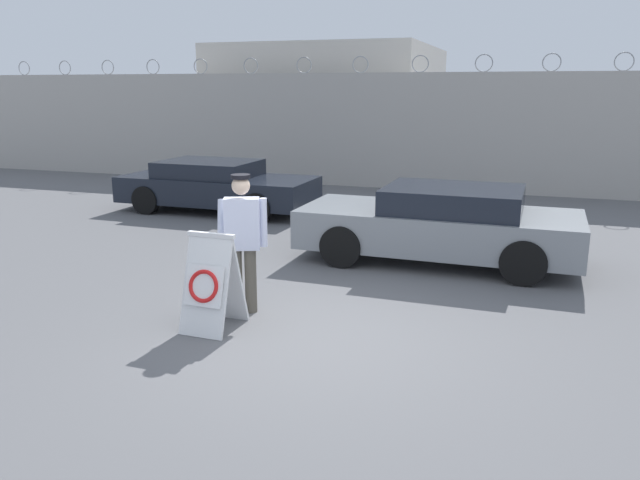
# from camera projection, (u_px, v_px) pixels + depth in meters

# --- Properties ---
(ground_plane) EXTENTS (90.00, 90.00, 0.00)m
(ground_plane) POSITION_uv_depth(u_px,v_px,m) (317.00, 339.00, 7.17)
(ground_plane) COLOR #5B5B5E
(perimeter_wall) EXTENTS (36.00, 0.30, 3.65)m
(perimeter_wall) POSITION_uv_depth(u_px,v_px,m) (448.00, 132.00, 17.04)
(perimeter_wall) COLOR #ADA8A0
(perimeter_wall) RESTS_ON ground_plane
(building_block) EXTENTS (7.08, 7.73, 4.20)m
(building_block) POSITION_uv_depth(u_px,v_px,m) (334.00, 106.00, 23.20)
(building_block) COLOR beige
(building_block) RESTS_ON ground_plane
(barricade_sign) EXTENTS (0.61, 0.74, 1.17)m
(barricade_sign) POSITION_uv_depth(u_px,v_px,m) (211.00, 282.00, 7.35)
(barricade_sign) COLOR white
(barricade_sign) RESTS_ON ground_plane
(security_guard) EXTENTS (0.69, 0.37, 1.78)m
(security_guard) POSITION_uv_depth(u_px,v_px,m) (242.00, 237.00, 7.80)
(security_guard) COLOR #514C42
(security_guard) RESTS_ON ground_plane
(parked_car_front_coupe) EXTENTS (4.49, 1.97, 1.16)m
(parked_car_front_coupe) POSITION_uv_depth(u_px,v_px,m) (216.00, 185.00, 14.41)
(parked_car_front_coupe) COLOR black
(parked_car_front_coupe) RESTS_ON ground_plane
(parked_car_rear_sedan) EXTENTS (4.52, 2.00, 1.25)m
(parked_car_rear_sedan) POSITION_uv_depth(u_px,v_px,m) (441.00, 224.00, 10.20)
(parked_car_rear_sedan) COLOR black
(parked_car_rear_sedan) RESTS_ON ground_plane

